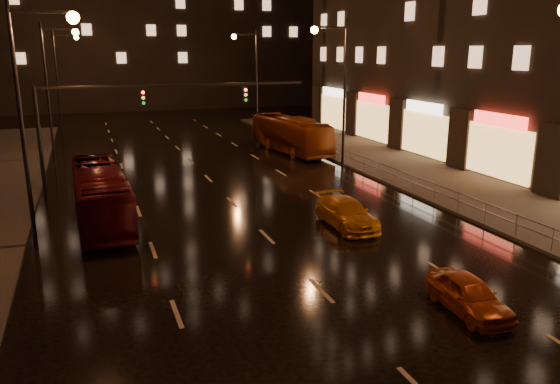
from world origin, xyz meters
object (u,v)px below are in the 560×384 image
Objects in this scene: bus_red at (101,195)px; bus_curb at (290,135)px; taxi_far at (346,213)px; taxi_near at (469,295)px.

bus_curb reaches higher than bus_red.
taxi_far is at bearing -25.13° from bus_red.
bus_curb is 2.33× the size of taxi_far.
bus_red is 2.19× the size of taxi_far.
bus_curb is 19.37m from taxi_far.
bus_red is at bearing 131.47° from taxi_near.
taxi_near is 0.79× the size of taxi_far.
taxi_far is at bearing -108.75° from bus_curb.
bus_curb is at bearing 41.28° from bus_red.
bus_red reaches higher than taxi_far.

